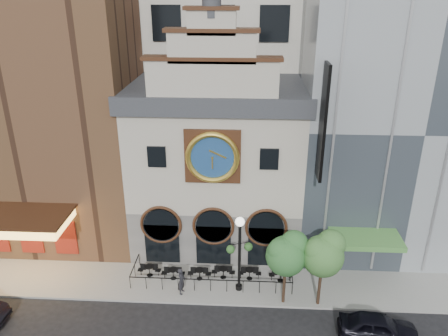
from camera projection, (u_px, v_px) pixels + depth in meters
name	position (u px, v px, depth m)	size (l,w,h in m)	color
ground	(209.00, 305.00, 27.48)	(120.00, 120.00, 0.00)	black
sidewalk	(212.00, 280.00, 29.75)	(44.00, 5.00, 0.15)	gray
clock_building	(217.00, 161.00, 32.08)	(12.60, 8.78, 18.65)	#605E5B
theater_building	(44.00, 73.00, 32.41)	(14.00, 15.60, 25.00)	brown
retail_building	(395.00, 110.00, 32.07)	(14.00, 14.40, 20.00)	gray
cafe_railing	(212.00, 273.00, 29.55)	(10.60, 2.60, 0.90)	black
bistro_0	(149.00, 270.00, 29.89)	(1.58, 0.68, 0.90)	black
bistro_1	(173.00, 273.00, 29.57)	(1.58, 0.68, 0.90)	black
bistro_2	(199.00, 273.00, 29.53)	(1.58, 0.68, 0.90)	black
bistro_3	(223.00, 272.00, 29.67)	(1.58, 0.68, 0.90)	black
bistro_4	(250.00, 273.00, 29.55)	(1.58, 0.68, 0.90)	black
bistro_5	(281.00, 275.00, 29.36)	(1.58, 0.68, 0.90)	black
car_right	(378.00, 327.00, 24.71)	(1.77, 4.41, 1.50)	black
pedestrian	(181.00, 281.00, 28.03)	(0.67, 0.44, 1.83)	black
lamppost	(240.00, 246.00, 27.45)	(1.66, 0.90, 5.36)	black
tree_left	(287.00, 253.00, 26.22)	(2.57, 2.47, 4.94)	#382619
tree_right	(324.00, 253.00, 26.02)	(2.65, 2.55, 5.10)	#382619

